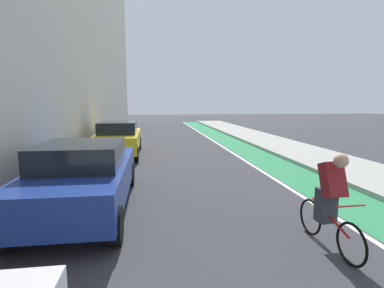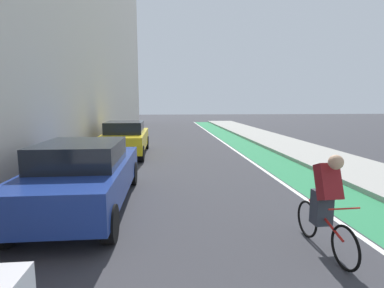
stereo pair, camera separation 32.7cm
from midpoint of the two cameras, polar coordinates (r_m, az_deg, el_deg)
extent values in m
plane|color=#38383D|center=(12.72, -1.84, -2.63)|extent=(92.74, 92.74, 0.00)
cube|color=#2D8451|center=(15.29, 9.38, -0.91)|extent=(1.60, 42.15, 0.00)
cube|color=white|center=(15.05, 6.10, -0.99)|extent=(0.12, 42.15, 0.00)
cube|color=#A8A59E|center=(16.09, 17.07, -0.47)|extent=(2.90, 42.15, 0.14)
cube|color=navy|center=(6.97, -21.49, -6.48)|extent=(1.88, 4.67, 0.70)
cube|color=black|center=(6.63, -22.20, -2.15)|extent=(1.64, 1.96, 0.55)
cylinder|color=black|center=(8.94, -24.07, -5.79)|extent=(0.22, 0.66, 0.66)
cylinder|color=black|center=(8.62, -13.11, -5.78)|extent=(0.22, 0.66, 0.66)
cylinder|color=black|center=(5.76, -34.04, -14.05)|extent=(0.22, 0.66, 0.66)
cylinder|color=black|center=(5.25, -16.55, -15.04)|extent=(0.22, 0.66, 0.66)
cube|color=yellow|center=(13.57, -14.77, 0.69)|extent=(1.82, 4.58, 0.70)
cube|color=black|center=(13.28, -14.97, 3.03)|extent=(1.59, 1.93, 0.55)
cylinder|color=black|center=(15.43, -17.01, 0.16)|extent=(0.22, 0.66, 0.66)
cylinder|color=black|center=(15.26, -10.96, 0.28)|extent=(0.22, 0.66, 0.66)
cylinder|color=black|center=(12.05, -19.49, -2.10)|extent=(0.22, 0.66, 0.66)
cylinder|color=black|center=(11.84, -11.73, -1.98)|extent=(0.22, 0.66, 0.66)
torus|color=black|center=(4.97, 26.98, -17.10)|extent=(0.06, 0.65, 0.64)
torus|color=black|center=(5.77, 20.58, -13.18)|extent=(0.06, 0.65, 0.64)
cylinder|color=red|center=(5.28, 23.65, -12.81)|extent=(0.08, 0.96, 0.33)
cylinder|color=red|center=(5.40, 22.60, -11.39)|extent=(0.04, 0.12, 0.55)
cylinder|color=red|center=(4.83, 26.83, -10.81)|extent=(0.48, 0.04, 0.02)
cube|color=#333842|center=(5.31, 23.11, -10.94)|extent=(0.29, 0.25, 0.56)
cube|color=maroon|center=(5.08, 24.19, -6.44)|extent=(0.33, 0.41, 0.60)
sphere|color=tan|center=(4.89, 25.44, -2.99)|extent=(0.22, 0.22, 0.22)
camera|label=1|loc=(0.16, -91.32, -0.19)|focal=27.27mm
camera|label=2|loc=(0.16, 88.68, 0.19)|focal=27.27mm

